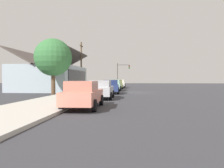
{
  "coord_description": "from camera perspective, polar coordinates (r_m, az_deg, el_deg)",
  "views": [
    {
      "loc": [
        -28.24,
        -0.12,
        1.71
      ],
      "look_at": [
        0.24,
        2.73,
        1.05
      ],
      "focal_mm": 35.81,
      "sensor_mm": 36.0,
      "label": 1
    }
  ],
  "objects": [
    {
      "name": "car_ivory",
      "position": [
        44.68,
        2.08,
        0.17
      ],
      "size": [
        4.6,
        2.19,
        1.59
      ],
      "rotation": [
        0.0,
        0.0,
        0.03
      ],
      "color": "silver",
      "rests_on": "ground"
    },
    {
      "name": "fire_hydrant_red",
      "position": [
        27.76,
        -3.24,
        -1.19
      ],
      "size": [
        0.22,
        0.22,
        0.71
      ],
      "color": "red",
      "rests_on": "sidewalk_curb"
    },
    {
      "name": "car_navy",
      "position": [
        25.96,
        -0.28,
        -0.65
      ],
      "size": [
        4.93,
        2.19,
        1.59
      ],
      "rotation": [
        0.0,
        0.0,
        0.06
      ],
      "color": "navy",
      "rests_on": "ground"
    },
    {
      "name": "car_coral",
      "position": [
        13.09,
        -7.3,
        -2.62
      ],
      "size": [
        4.92,
        2.02,
        1.59
      ],
      "rotation": [
        0.0,
        0.0,
        0.03
      ],
      "color": "#EA8C75",
      "rests_on": "ground"
    },
    {
      "name": "utility_pole_wooden",
      "position": [
        35.56,
        -7.85,
        4.89
      ],
      "size": [
        1.8,
        0.24,
        7.5
      ],
      "color": "brown",
      "rests_on": "ground"
    },
    {
      "name": "traffic_light_main",
      "position": [
        49.45,
        2.63,
        3.38
      ],
      "size": [
        0.37,
        2.79,
        5.2
      ],
      "color": "#383833",
      "rests_on": "ground"
    },
    {
      "name": "shade_tree",
      "position": [
        25.04,
        -14.81,
        6.55
      ],
      "size": [
        4.03,
        4.03,
        6.05
      ],
      "color": "brown",
      "rests_on": "ground"
    },
    {
      "name": "car_olive",
      "position": [
        38.32,
        1.42,
        -0.02
      ],
      "size": [
        4.46,
        2.12,
        1.59
      ],
      "rotation": [
        0.0,
        0.0,
        0.06
      ],
      "color": "olive",
      "rests_on": "ground"
    },
    {
      "name": "storefront_building",
      "position": [
        33.87,
        -15.23,
        1.63
      ],
      "size": [
        12.38,
        8.21,
        5.76
      ],
      "color": "#ADBCC6",
      "rests_on": "ground"
    },
    {
      "name": "sidewalk_curb",
      "position": [
        28.86,
        -5.73,
        -1.92
      ],
      "size": [
        60.0,
        4.2,
        0.16
      ],
      "primitive_type": "cube",
      "color": "beige",
      "rests_on": "ground"
    },
    {
      "name": "ground_plane",
      "position": [
        28.29,
        5.47,
        -2.15
      ],
      "size": [
        120.0,
        120.0,
        0.0
      ],
      "primitive_type": "plane",
      "color": "#38383D"
    },
    {
      "name": "car_seafoam",
      "position": [
        32.13,
        0.49,
        -0.28
      ],
      "size": [
        4.44,
        2.18,
        1.59
      ],
      "rotation": [
        0.0,
        0.0,
        0.03
      ],
      "color": "#9ED1BC",
      "rests_on": "ground"
    },
    {
      "name": "car_silver",
      "position": [
        19.19,
        -2.84,
        -1.35
      ],
      "size": [
        4.61,
        2.17,
        1.59
      ],
      "rotation": [
        0.0,
        0.0,
        0.03
      ],
      "color": "silver",
      "rests_on": "ground"
    }
  ]
}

